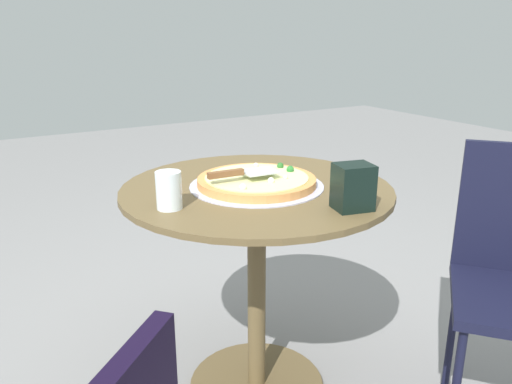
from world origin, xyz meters
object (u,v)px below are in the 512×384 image
patio_table (257,247)px  drinking_cup (169,190)px  pizza_server (241,173)px  napkin_dispenser (353,187)px  pizza_on_tray (256,181)px

patio_table → drinking_cup: bearing=-79.7°
pizza_server → napkin_dispenser: bearing=30.6°
pizza_server → drinking_cup: 0.25m
pizza_server → drinking_cup: size_ratio=2.11×
napkin_dispenser → drinking_cup: bearing=-18.0°
patio_table → pizza_server: 0.26m
patio_table → pizza_on_tray: bearing=169.8°
patio_table → pizza_server: pizza_server is taller
drinking_cup → napkin_dispenser: bearing=58.9°
patio_table → napkin_dispenser: (0.30, 0.11, 0.26)m
drinking_cup → napkin_dispenser: 0.48m
pizza_server → patio_table: bearing=101.2°
drinking_cup → pizza_server: bearing=100.1°
pizza_on_tray → napkin_dispenser: size_ratio=3.33×
pizza_server → pizza_on_tray: bearing=104.4°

